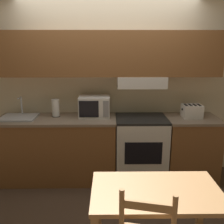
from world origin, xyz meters
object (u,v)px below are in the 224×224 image
Objects in this scene: stove_range at (141,148)px; sink_basin at (19,117)px; microwave at (95,106)px; toaster at (192,111)px; dining_table at (156,203)px; paper_towel_roll at (56,108)px.

sink_basin reaches higher than stove_range.
microwave reaches higher than toaster.
dining_table is at bearing -116.36° from toaster.
stove_range is 1.76m from sink_basin.
dining_table is (1.63, -1.54, -0.30)m from sink_basin.
toaster is 0.57× the size of sink_basin.
toaster is 1.91m from paper_towel_roll.
dining_table is (-0.77, -1.56, -0.38)m from toaster.
microwave is 1.73× the size of paper_towel_roll.
paper_towel_roll is at bearing 175.98° from stove_range.
sink_basin is (-1.70, -0.00, 0.48)m from stove_range.
stove_range is 0.89m from microwave.
stove_range reaches higher than dining_table.
toaster is (1.36, -0.08, -0.05)m from microwave.
stove_range is 1.56m from dining_table.
paper_towel_roll is at bearing 177.81° from toaster.
microwave is 0.40× the size of dining_table.
sink_basin reaches higher than toaster.
paper_towel_roll reaches higher than stove_range.
stove_range is 1.91× the size of sink_basin.
sink_basin reaches higher than paper_towel_roll.
microwave is at bearing 176.77° from toaster.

